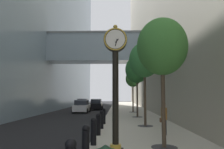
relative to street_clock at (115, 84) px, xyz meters
The scene contains 16 objects.
ground_plane 21.53m from the street_clock, 93.29° to the left, with size 110.00×110.00×0.00m, color black.
sidewalk_right 24.52m from the street_clock, 86.13° to the left, with size 5.74×80.00×0.14m, color beige.
street_clock is the anchor object (origin of this frame).
bollard_second 2.23m from the street_clock, behind, with size 0.27×0.27×1.21m.
bollard_third 3.10m from the street_clock, 114.98° to the left, with size 0.27×0.27×1.21m.
bollard_fourth 5.02m from the street_clock, 102.63° to the left, with size 0.27×0.27×1.21m.
bollard_fifth 7.19m from the street_clock, 98.39° to the left, with size 0.27×0.27×1.21m.
bollard_sixth 9.44m from the street_clock, 96.28° to the left, with size 0.27×0.27×1.21m.
street_tree_near 3.22m from the street_clock, 41.52° to the left, with size 2.21×2.21×5.63m.
street_tree_mid_near 8.64m from the street_clock, 75.87° to the left, with size 2.26×2.26×6.10m.
street_tree_mid_far 14.73m from the street_clock, 81.94° to the left, with size 2.39×2.39×6.21m.
street_tree_far 20.90m from the street_clock, 84.37° to the left, with size 1.88×1.88×5.44m.
pedestrian_walking 5.72m from the street_clock, 60.67° to the left, with size 0.46×0.52×1.76m.
car_white_near 22.29m from the street_clock, 102.56° to the left, with size 2.05×4.20×1.69m.
car_black_mid 27.94m from the street_clock, 97.13° to the left, with size 2.14×4.52×1.71m.
car_grey_far 32.41m from the street_clock, 101.20° to the left, with size 2.16×4.29×1.69m.
Camera 1 is at (1.32, -1.89, 2.35)m, focal length 34.41 mm.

